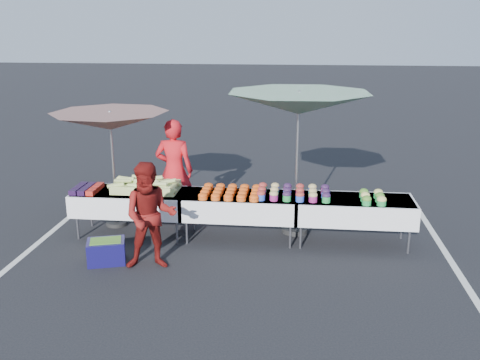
# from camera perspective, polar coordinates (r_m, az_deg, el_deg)

# --- Properties ---
(ground) EXTENTS (80.00, 80.00, 0.00)m
(ground) POSITION_cam_1_polar(r_m,az_deg,el_deg) (8.79, 0.00, -6.27)
(ground) COLOR black
(stripe_left) EXTENTS (0.10, 5.00, 0.00)m
(stripe_left) POSITION_cam_1_polar(r_m,az_deg,el_deg) (9.65, -19.33, -5.12)
(stripe_left) COLOR silver
(stripe_left) RESTS_ON ground
(stripe_right) EXTENTS (0.10, 5.00, 0.00)m
(stripe_right) POSITION_cam_1_polar(r_m,az_deg,el_deg) (9.05, 20.74, -6.70)
(stripe_right) COLOR silver
(stripe_right) RESTS_ON ground
(table_left) EXTENTS (1.86, 0.81, 0.75)m
(table_left) POSITION_cam_1_polar(r_m,az_deg,el_deg) (8.95, -11.55, -2.22)
(table_left) COLOR white
(table_left) RESTS_ON ground
(table_center) EXTENTS (1.86, 0.81, 0.75)m
(table_center) POSITION_cam_1_polar(r_m,az_deg,el_deg) (8.58, 0.00, -2.67)
(table_center) COLOR white
(table_center) RESTS_ON ground
(table_right) EXTENTS (1.86, 0.81, 0.75)m
(table_right) POSITION_cam_1_polar(r_m,az_deg,el_deg) (8.59, 12.05, -3.03)
(table_right) COLOR white
(table_right) RESTS_ON ground
(berry_punnets) EXTENTS (0.40, 0.54, 0.08)m
(berry_punnets) POSITION_cam_1_polar(r_m,az_deg,el_deg) (9.07, -16.01, -0.90)
(berry_punnets) COLOR black
(berry_punnets) RESTS_ON table_left
(corn_pile) EXTENTS (1.16, 0.57, 0.26)m
(corn_pile) POSITION_cam_1_polar(r_m,az_deg,el_deg) (8.84, -9.99, -0.61)
(corn_pile) COLOR #ADC665
(corn_pile) RESTS_ON table_left
(plastic_bags) EXTENTS (0.30, 0.25, 0.05)m
(plastic_bags) POSITION_cam_1_polar(r_m,az_deg,el_deg) (8.53, -10.29, -1.71)
(plastic_bags) COLOR white
(plastic_bags) RESTS_ON table_left
(carrot_bowls) EXTENTS (0.95, 0.69, 0.11)m
(carrot_bowls) POSITION_cam_1_polar(r_m,az_deg,el_deg) (8.52, -1.01, -1.28)
(carrot_bowls) COLOR #D85518
(carrot_bowls) RESTS_ON table_center
(potato_cups) EXTENTS (1.14, 0.58, 0.16)m
(potato_cups) POSITION_cam_1_polar(r_m,az_deg,el_deg) (8.46, 5.73, -1.27)
(potato_cups) COLOR blue
(potato_cups) RESTS_ON table_right
(bean_baskets) EXTENTS (0.36, 0.50, 0.15)m
(bean_baskets) POSITION_cam_1_polar(r_m,az_deg,el_deg) (8.45, 13.96, -1.77)
(bean_baskets) COLOR #238D3F
(bean_baskets) RESTS_ON table_right
(vendor) EXTENTS (0.67, 0.45, 1.82)m
(vendor) POSITION_cam_1_polar(r_m,az_deg,el_deg) (9.41, -7.03, 1.00)
(vendor) COLOR red
(vendor) RESTS_ON ground
(customer) EXTENTS (0.85, 0.71, 1.56)m
(customer) POSITION_cam_1_polar(r_m,az_deg,el_deg) (7.62, -9.55, -3.83)
(customer) COLOR maroon
(customer) RESTS_ON ground
(umbrella_left) EXTENTS (2.42, 2.42, 2.01)m
(umbrella_left) POSITION_cam_1_polar(r_m,az_deg,el_deg) (9.15, -13.68, 6.05)
(umbrella_left) COLOR black
(umbrella_left) RESTS_ON ground
(umbrella_right) EXTENTS (3.00, 3.00, 2.38)m
(umbrella_right) POSITION_cam_1_polar(r_m,az_deg,el_deg) (8.56, 6.29, 8.04)
(umbrella_right) COLOR black
(umbrella_right) RESTS_ON ground
(storage_bin) EXTENTS (0.63, 0.53, 0.35)m
(storage_bin) POSITION_cam_1_polar(r_m,az_deg,el_deg) (8.12, -14.07, -7.35)
(storage_bin) COLOR #100D44
(storage_bin) RESTS_ON ground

